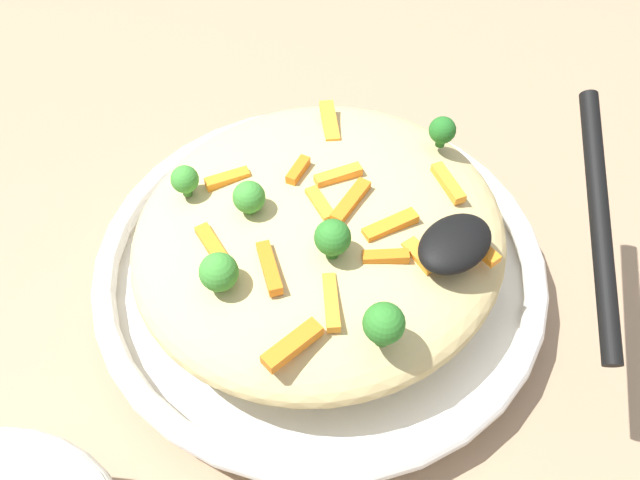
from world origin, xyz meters
The scene contains 25 objects.
ground_plane centered at (0.00, 0.00, 0.00)m, with size 2.40×2.40×0.00m, color #9E7F60.
serving_bowl centered at (0.00, 0.00, 0.02)m, with size 0.34×0.34×0.04m.
pasta_mound centered at (0.00, 0.00, 0.06)m, with size 0.27×0.26×0.07m, color #D1BA7A.
carrot_piece_0 centered at (0.01, 0.03, 0.10)m, with size 0.02×0.01×0.01m, color orange.
carrot_piece_1 centered at (-0.03, 0.07, 0.09)m, with size 0.03×0.01×0.01m, color orange.
carrot_piece_2 centered at (0.00, 0.00, 0.10)m, with size 0.03×0.01×0.01m, color orange.
carrot_piece_3 centered at (0.02, -0.05, 0.10)m, with size 0.04×0.01×0.01m, color orange.
carrot_piece_4 centered at (0.05, -0.09, 0.09)m, with size 0.04×0.01×0.01m, color orange.
carrot_piece_5 centered at (0.07, 0.06, 0.09)m, with size 0.04×0.01×0.01m, color orange.
carrot_piece_6 centered at (-0.06, -0.02, 0.10)m, with size 0.04×0.01×0.01m, color orange.
carrot_piece_7 centered at (-0.07, 0.03, 0.09)m, with size 0.03×0.01×0.01m, color orange.
carrot_piece_8 centered at (-0.05, -0.06, 0.09)m, with size 0.04×0.01×0.01m, color orange.
carrot_piece_9 centered at (0.03, 0.01, 0.10)m, with size 0.03×0.01×0.01m, color orange.
carrot_piece_10 centered at (0.02, -0.01, 0.10)m, with size 0.04×0.01×0.01m, color orange.
carrot_piece_11 centered at (-0.09, -0.06, 0.09)m, with size 0.04×0.01×0.01m, color orange.
carrot_piece_12 centered at (0.08, -0.05, 0.09)m, with size 0.04×0.01×0.01m, color orange.
carrot_piece_13 centered at (0.02, -0.07, 0.09)m, with size 0.03×0.01×0.01m, color orange.
carrot_piece_14 centered at (0.00, -0.06, 0.09)m, with size 0.03×0.01×0.01m, color orange.
broccoli_floret_0 centered at (-0.04, -0.10, 0.11)m, with size 0.03×0.03×0.03m.
broccoli_floret_1 centered at (-0.09, 0.00, 0.10)m, with size 0.02×0.02×0.03m.
broccoli_floret_2 centered at (-0.05, 0.08, 0.10)m, with size 0.02×0.02×0.02m.
broccoli_floret_3 centered at (-0.02, -0.03, 0.11)m, with size 0.02×0.02×0.03m.
broccoli_floret_4 centered at (-0.04, 0.03, 0.11)m, with size 0.02×0.02×0.03m.
broccoli_floret_5 centered at (0.11, -0.02, 0.10)m, with size 0.02×0.02×0.02m.
serving_spoon centered at (0.06, -0.11, 0.11)m, with size 0.15×0.14×0.07m.
Camera 1 is at (-0.22, -0.22, 0.46)m, focal length 39.44 mm.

